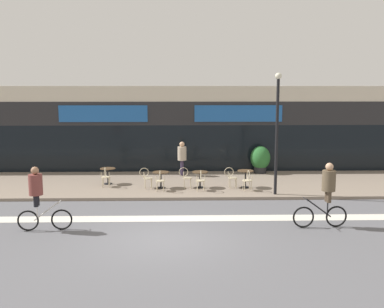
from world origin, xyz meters
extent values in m
plane|color=#5B5B60|center=(0.00, 0.00, 0.00)|extent=(120.00, 120.00, 0.00)
cube|color=gray|center=(0.00, 7.25, 0.06)|extent=(40.00, 5.50, 0.12)
cube|color=beige|center=(0.00, 12.00, 2.26)|extent=(40.00, 4.00, 4.51)
cube|color=black|center=(0.00, 10.03, 1.32)|extent=(38.80, 0.10, 2.40)
cube|color=#232326|center=(0.00, 10.05, 3.12)|extent=(39.20, 0.14, 1.20)
cube|color=#1E56A3|center=(-3.44, 9.98, 3.12)|extent=(4.49, 0.08, 0.84)
cube|color=#1E56A3|center=(3.44, 9.98, 3.12)|extent=(4.49, 0.08, 0.84)
cube|color=silver|center=(0.00, 2.05, 0.00)|extent=(36.00, 0.70, 0.01)
cylinder|color=black|center=(-2.80, 7.05, 0.13)|extent=(0.38, 0.38, 0.02)
cylinder|color=black|center=(-2.80, 7.05, 0.47)|extent=(0.07, 0.07, 0.70)
cylinder|color=#4C3823|center=(-2.80, 7.05, 0.83)|extent=(0.69, 0.69, 0.02)
cylinder|color=black|center=(-0.37, 6.20, 0.13)|extent=(0.39, 0.39, 0.02)
cylinder|color=black|center=(-0.37, 6.20, 0.46)|extent=(0.07, 0.07, 0.69)
cylinder|color=#4C3823|center=(-0.37, 6.20, 0.82)|extent=(0.72, 0.72, 0.02)
cylinder|color=black|center=(1.33, 6.23, 0.13)|extent=(0.38, 0.38, 0.02)
cylinder|color=black|center=(1.33, 6.23, 0.46)|extent=(0.07, 0.07, 0.68)
cylinder|color=#4C3823|center=(1.33, 6.23, 0.82)|extent=(0.69, 0.69, 0.02)
cylinder|color=black|center=(3.31, 6.20, 0.13)|extent=(0.38, 0.38, 0.02)
cylinder|color=black|center=(3.31, 6.20, 0.49)|extent=(0.07, 0.07, 0.73)
cylinder|color=#4C3823|center=(3.31, 6.20, 0.87)|extent=(0.69, 0.69, 0.02)
cylinder|color=beige|center=(-2.80, 6.50, 0.56)|extent=(0.41, 0.41, 0.03)
cylinder|color=beige|center=(-2.95, 6.64, 0.33)|extent=(0.03, 0.03, 0.42)
cylinder|color=beige|center=(-2.67, 6.65, 0.33)|extent=(0.03, 0.03, 0.42)
cylinder|color=beige|center=(-2.94, 6.36, 0.33)|extent=(0.03, 0.03, 0.42)
cylinder|color=beige|center=(-2.66, 6.37, 0.33)|extent=(0.03, 0.03, 0.42)
torus|color=beige|center=(-2.80, 6.34, 0.82)|extent=(0.04, 0.41, 0.41)
cylinder|color=beige|center=(-2.97, 6.33, 0.68)|extent=(0.03, 0.03, 0.23)
cylinder|color=beige|center=(-2.63, 6.34, 0.68)|extent=(0.03, 0.03, 0.23)
cylinder|color=beige|center=(-0.37, 5.65, 0.56)|extent=(0.40, 0.40, 0.03)
cylinder|color=beige|center=(-0.51, 5.79, 0.33)|extent=(0.03, 0.03, 0.42)
cylinder|color=beige|center=(-0.23, 5.79, 0.33)|extent=(0.03, 0.03, 0.42)
cylinder|color=beige|center=(-0.51, 5.51, 0.33)|extent=(0.03, 0.03, 0.42)
cylinder|color=beige|center=(-0.23, 5.51, 0.33)|extent=(0.03, 0.03, 0.42)
torus|color=beige|center=(-0.37, 5.48, 0.82)|extent=(0.03, 0.41, 0.41)
cylinder|color=beige|center=(-0.54, 5.48, 0.68)|extent=(0.03, 0.03, 0.23)
cylinder|color=beige|center=(-0.20, 5.48, 0.68)|extent=(0.03, 0.03, 0.23)
cylinder|color=beige|center=(-0.92, 6.20, 0.56)|extent=(0.45, 0.45, 0.03)
cylinder|color=beige|center=(-0.81, 6.36, 0.33)|extent=(0.03, 0.03, 0.42)
cylinder|color=beige|center=(-0.76, 6.08, 0.33)|extent=(0.03, 0.03, 0.42)
cylinder|color=beige|center=(-1.08, 6.32, 0.33)|extent=(0.03, 0.03, 0.42)
cylinder|color=beige|center=(-1.04, 6.04, 0.33)|extent=(0.03, 0.03, 0.42)
torus|color=beige|center=(-1.09, 6.17, 0.82)|extent=(0.41, 0.09, 0.41)
cylinder|color=beige|center=(-1.12, 6.34, 0.68)|extent=(0.03, 0.03, 0.23)
cylinder|color=beige|center=(-1.07, 6.00, 0.68)|extent=(0.03, 0.03, 0.23)
cylinder|color=beige|center=(1.33, 5.68, 0.56)|extent=(0.40, 0.40, 0.03)
cylinder|color=beige|center=(1.19, 5.82, 0.33)|extent=(0.03, 0.03, 0.42)
cylinder|color=beige|center=(1.47, 5.82, 0.33)|extent=(0.03, 0.03, 0.42)
cylinder|color=beige|center=(1.19, 5.54, 0.33)|extent=(0.03, 0.03, 0.42)
cylinder|color=beige|center=(1.47, 5.54, 0.33)|extent=(0.03, 0.03, 0.42)
torus|color=beige|center=(1.33, 5.51, 0.82)|extent=(0.03, 0.41, 0.41)
cylinder|color=beige|center=(1.16, 5.51, 0.68)|extent=(0.03, 0.03, 0.23)
cylinder|color=beige|center=(1.50, 5.51, 0.68)|extent=(0.03, 0.03, 0.23)
cylinder|color=beige|center=(0.78, 6.23, 0.56)|extent=(0.40, 0.40, 0.03)
cylinder|color=beige|center=(0.92, 6.37, 0.33)|extent=(0.03, 0.03, 0.42)
cylinder|color=beige|center=(0.92, 6.09, 0.33)|extent=(0.03, 0.03, 0.42)
cylinder|color=beige|center=(0.64, 6.37, 0.33)|extent=(0.03, 0.03, 0.42)
cylinder|color=beige|center=(0.64, 6.09, 0.33)|extent=(0.03, 0.03, 0.42)
torus|color=beige|center=(0.61, 6.23, 0.82)|extent=(0.41, 0.03, 0.41)
cylinder|color=beige|center=(0.61, 6.40, 0.68)|extent=(0.03, 0.03, 0.23)
cylinder|color=beige|center=(0.61, 6.06, 0.68)|extent=(0.03, 0.03, 0.23)
cylinder|color=beige|center=(3.31, 5.65, 0.56)|extent=(0.44, 0.44, 0.03)
cylinder|color=beige|center=(3.15, 5.78, 0.33)|extent=(0.03, 0.03, 0.42)
cylinder|color=beige|center=(3.43, 5.81, 0.33)|extent=(0.03, 0.03, 0.42)
cylinder|color=beige|center=(3.19, 5.50, 0.33)|extent=(0.03, 0.03, 0.42)
cylinder|color=beige|center=(3.46, 5.53, 0.33)|extent=(0.03, 0.03, 0.42)
torus|color=beige|center=(3.33, 5.48, 0.82)|extent=(0.08, 0.41, 0.41)
cylinder|color=beige|center=(3.16, 5.46, 0.68)|extent=(0.03, 0.03, 0.23)
cylinder|color=beige|center=(3.50, 5.50, 0.68)|extent=(0.03, 0.03, 0.23)
cylinder|color=beige|center=(2.76, 6.20, 0.56)|extent=(0.42, 0.42, 0.03)
cylinder|color=beige|center=(2.89, 6.35, 0.33)|extent=(0.03, 0.03, 0.42)
cylinder|color=beige|center=(2.91, 6.07, 0.33)|extent=(0.03, 0.03, 0.42)
cylinder|color=beige|center=(2.61, 6.34, 0.33)|extent=(0.03, 0.03, 0.42)
cylinder|color=beige|center=(2.63, 6.06, 0.33)|extent=(0.03, 0.03, 0.42)
torus|color=beige|center=(2.59, 6.19, 0.82)|extent=(0.41, 0.05, 0.41)
cylinder|color=beige|center=(2.58, 6.36, 0.68)|extent=(0.03, 0.03, 0.23)
cylinder|color=beige|center=(2.60, 6.02, 0.68)|extent=(0.03, 0.03, 0.23)
cylinder|color=#232326|center=(4.53, 9.50, 0.30)|extent=(0.62, 0.62, 0.35)
ellipsoid|color=#28662D|center=(4.53, 9.50, 0.90)|extent=(1.00, 1.00, 1.20)
cylinder|color=black|center=(4.37, 4.97, 2.47)|extent=(0.12, 0.12, 4.71)
sphere|color=beige|center=(4.37, 4.97, 4.91)|extent=(0.26, 0.26, 0.26)
torus|color=black|center=(-3.28, 0.93, 0.33)|extent=(0.67, 0.11, 0.67)
torus|color=black|center=(-4.30, 0.83, 0.33)|extent=(0.67, 0.11, 0.67)
cylinder|color=silver|center=(-3.74, 0.88, 0.62)|extent=(0.80, 0.12, 0.60)
cylinder|color=silver|center=(-4.02, 0.86, 0.57)|extent=(0.04, 0.04, 0.47)
cylinder|color=silver|center=(-3.33, 0.92, 0.90)|extent=(0.07, 0.48, 0.03)
cylinder|color=black|center=(-4.02, 0.94, 0.98)|extent=(0.16, 0.16, 0.36)
cylinder|color=black|center=(-4.01, 0.78, 0.98)|extent=(0.16, 0.16, 0.36)
cylinder|color=brown|center=(-4.02, 0.86, 1.48)|extent=(0.46, 0.46, 0.65)
sphere|color=#9E7051|center=(-4.02, 0.86, 1.93)|extent=(0.24, 0.24, 0.24)
torus|color=black|center=(4.44, 0.95, 0.35)|extent=(0.70, 0.09, 0.70)
torus|color=black|center=(5.53, 1.00, 0.35)|extent=(0.70, 0.09, 0.70)
cylinder|color=black|center=(4.93, 0.98, 0.65)|extent=(0.84, 0.08, 0.63)
cylinder|color=black|center=(5.22, 0.99, 0.59)|extent=(0.04, 0.04, 0.49)
cylinder|color=black|center=(4.50, 0.96, 0.94)|extent=(0.05, 0.48, 0.03)
cylinder|color=#4C3D2D|center=(5.23, 0.91, 1.02)|extent=(0.16, 0.16, 0.36)
cylinder|color=#4C3D2D|center=(5.22, 1.07, 1.02)|extent=(0.16, 0.16, 0.36)
cylinder|color=brown|center=(5.22, 0.99, 1.53)|extent=(0.45, 0.45, 0.66)
sphere|color=tan|center=(5.22, 0.99, 1.99)|extent=(0.25, 0.25, 0.25)
cylinder|color=#382D47|center=(0.54, 8.85, 0.50)|extent=(0.16, 0.16, 0.77)
cylinder|color=#382D47|center=(0.56, 9.02, 0.50)|extent=(0.16, 0.16, 0.77)
cylinder|color=#B2A38E|center=(0.55, 8.93, 1.22)|extent=(0.47, 0.47, 0.67)
sphere|color=tan|center=(0.55, 8.93, 1.68)|extent=(0.25, 0.25, 0.25)
camera|label=1|loc=(0.54, -12.90, 4.54)|focal=42.00mm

